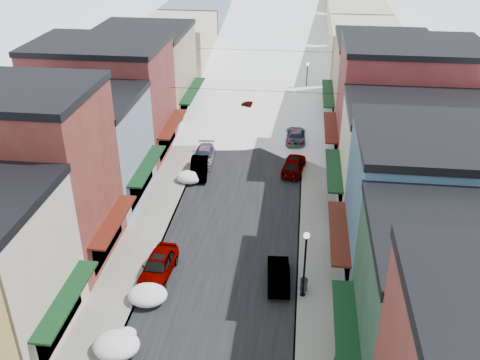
% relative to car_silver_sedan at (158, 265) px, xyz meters
% --- Properties ---
extents(road, '(10.00, 160.00, 0.01)m').
position_rel_car_silver_sedan_xyz_m(road, '(4.30, 40.91, -0.79)').
color(road, black).
rests_on(road, ground).
extents(sidewalk_left, '(3.20, 160.00, 0.15)m').
position_rel_car_silver_sedan_xyz_m(sidewalk_left, '(-2.30, 40.91, -0.72)').
color(sidewalk_left, gray).
rests_on(sidewalk_left, ground).
extents(sidewalk_right, '(3.20, 160.00, 0.15)m').
position_rel_car_silver_sedan_xyz_m(sidewalk_right, '(10.90, 40.91, -0.72)').
color(sidewalk_right, gray).
rests_on(sidewalk_right, ground).
extents(curb_left, '(0.10, 160.00, 0.15)m').
position_rel_car_silver_sedan_xyz_m(curb_left, '(-0.75, 40.91, -0.72)').
color(curb_left, slate).
rests_on(curb_left, ground).
extents(curb_right, '(0.10, 160.00, 0.15)m').
position_rel_car_silver_sedan_xyz_m(curb_right, '(9.35, 40.91, -0.72)').
color(curb_right, slate).
rests_on(curb_right, ground).
extents(bldg_l_brick_near, '(12.30, 8.20, 12.50)m').
position_rel_car_silver_sedan_xyz_m(bldg_l_brick_near, '(-9.40, 1.41, 5.46)').
color(bldg_l_brick_near, maroon).
rests_on(bldg_l_brick_near, ground).
extents(bldg_l_grayblue, '(11.30, 9.20, 9.00)m').
position_rel_car_silver_sedan_xyz_m(bldg_l_grayblue, '(-8.89, 9.91, 3.72)').
color(bldg_l_grayblue, gray).
rests_on(bldg_l_grayblue, ground).
extents(bldg_l_brick_far, '(13.30, 9.20, 11.00)m').
position_rel_car_silver_sedan_xyz_m(bldg_l_brick_far, '(-9.89, 18.91, 4.71)').
color(bldg_l_brick_far, maroon).
rests_on(bldg_l_brick_far, ground).
extents(bldg_l_tan, '(11.30, 11.20, 10.00)m').
position_rel_car_silver_sedan_xyz_m(bldg_l_tan, '(-8.89, 28.91, 4.21)').
color(bldg_l_tan, '#988063').
rests_on(bldg_l_tan, ground).
extents(bldg_r_green, '(11.30, 9.20, 9.50)m').
position_rel_car_silver_sedan_xyz_m(bldg_r_green, '(17.49, -7.09, 3.96)').
color(bldg_r_green, '#1F412E').
rests_on(bldg_r_green, ground).
extents(bldg_r_blue, '(11.30, 9.20, 10.50)m').
position_rel_car_silver_sedan_xyz_m(bldg_r_blue, '(17.49, 1.91, 4.46)').
color(bldg_r_blue, '#365C7B').
rests_on(bldg_r_blue, ground).
extents(bldg_r_cream, '(12.30, 9.20, 9.00)m').
position_rel_car_silver_sedan_xyz_m(bldg_r_cream, '(17.99, 10.91, 3.71)').
color(bldg_r_cream, beige).
rests_on(bldg_r_cream, ground).
extents(bldg_r_brick_far, '(13.30, 9.20, 11.50)m').
position_rel_car_silver_sedan_xyz_m(bldg_r_brick_far, '(18.49, 19.91, 4.96)').
color(bldg_r_brick_far, maroon).
rests_on(bldg_r_brick_far, ground).
extents(bldg_r_tan, '(11.30, 11.20, 9.50)m').
position_rel_car_silver_sedan_xyz_m(bldg_r_tan, '(17.49, 29.91, 3.96)').
color(bldg_r_tan, '#977A63').
rests_on(bldg_r_tan, ground).
extents(distant_blocks, '(34.00, 55.00, 8.00)m').
position_rel_car_silver_sedan_xyz_m(distant_blocks, '(4.30, 63.91, 3.21)').
color(distant_blocks, gray).
rests_on(distant_blocks, ground).
extents(overhead_cables, '(16.40, 15.04, 0.04)m').
position_rel_car_silver_sedan_xyz_m(overhead_cables, '(4.30, 28.41, 5.41)').
color(overhead_cables, black).
rests_on(overhead_cables, ground).
extents(car_silver_sedan, '(2.15, 4.76, 1.59)m').
position_rel_car_silver_sedan_xyz_m(car_silver_sedan, '(0.00, 0.00, 0.00)').
color(car_silver_sedan, '#A3A7AB').
rests_on(car_silver_sedan, ground).
extents(car_dark_hatch, '(2.07, 4.51, 1.43)m').
position_rel_car_silver_sedan_xyz_m(car_dark_hatch, '(-0.00, 14.82, -0.08)').
color(car_dark_hatch, black).
rests_on(car_dark_hatch, ground).
extents(car_silver_wagon, '(2.16, 4.69, 1.33)m').
position_rel_car_silver_sedan_xyz_m(car_silver_wagon, '(-0.00, 17.46, -0.13)').
color(car_silver_wagon, gray).
rests_on(car_silver_wagon, ground).
extents(car_green_sedan, '(1.74, 4.20, 1.35)m').
position_rel_car_silver_sedan_xyz_m(car_green_sedan, '(8.10, 0.17, -0.12)').
color(car_green_sedan, black).
rests_on(car_green_sedan, ground).
extents(car_gray_suv, '(2.45, 4.79, 1.56)m').
position_rel_car_silver_sedan_xyz_m(car_gray_suv, '(8.60, 16.42, -0.01)').
color(car_gray_suv, gray).
rests_on(car_gray_suv, ground).
extents(car_black_sedan, '(2.06, 4.97, 1.44)m').
position_rel_car_silver_sedan_xyz_m(car_black_sedan, '(8.60, 23.30, -0.07)').
color(car_black_sedan, black).
rests_on(car_black_sedan, ground).
extents(car_lane_silver, '(2.39, 4.87, 1.60)m').
position_rel_car_silver_sedan_xyz_m(car_lane_silver, '(2.71, 30.09, 0.01)').
color(car_lane_silver, '#A4A5AC').
rests_on(car_lane_silver, ground).
extents(car_lane_white, '(3.40, 6.43, 1.72)m').
position_rel_car_silver_sedan_xyz_m(car_lane_white, '(4.90, 47.36, 0.07)').
color(car_lane_white, white).
rests_on(car_lane_white, ground).
extents(trash_can, '(0.51, 0.51, 0.87)m').
position_rel_car_silver_sedan_xyz_m(trash_can, '(9.78, -0.59, -0.20)').
color(trash_can, '#525457').
rests_on(trash_can, sidewalk_right).
extents(streetlamp_near, '(0.40, 0.40, 4.80)m').
position_rel_car_silver_sedan_xyz_m(streetlamp_near, '(9.73, -1.10, 2.38)').
color(streetlamp_near, black).
rests_on(streetlamp_near, sidewalk_right).
extents(streetlamp_far, '(0.39, 0.39, 4.72)m').
position_rel_car_silver_sedan_xyz_m(streetlamp_far, '(9.50, 35.91, 2.33)').
color(streetlamp_far, black).
rests_on(streetlamp_far, sidewalk_right).
extents(planter_far, '(0.48, 0.48, 0.61)m').
position_rel_car_silver_sedan_xyz_m(planter_far, '(11.66, -6.48, -0.34)').
color(planter_far, '#2A5C2A').
rests_on(planter_far, sidewalk_right).
extents(snow_pile_near, '(2.68, 2.85, 1.13)m').
position_rel_car_silver_sedan_xyz_m(snow_pile_near, '(-0.57, -7.00, -0.25)').
color(snow_pile_near, white).
rests_on(snow_pile_near, ground).
extents(snow_pile_mid, '(2.52, 2.75, 1.07)m').
position_rel_car_silver_sedan_xyz_m(snow_pile_mid, '(0.02, -2.61, -0.28)').
color(snow_pile_mid, white).
rests_on(snow_pile_mid, ground).
extents(snow_pile_far, '(2.38, 2.67, 1.01)m').
position_rel_car_silver_sedan_xyz_m(snow_pile_far, '(-0.57, 13.38, -0.31)').
color(snow_pile_far, white).
rests_on(snow_pile_far, ground).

